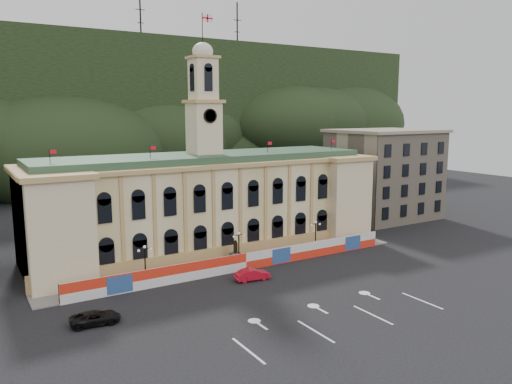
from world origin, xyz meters
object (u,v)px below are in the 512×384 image
red_sedan (252,274)px  black_suv (95,318)px  statue (236,257)px  lamp_center (239,246)px

red_sedan → black_suv: (-21.35, -3.37, -0.06)m
red_sedan → statue: bearing=-4.0°
red_sedan → black_suv: size_ratio=0.91×
statue → red_sedan: statue is taller
lamp_center → black_suv: (-22.78, -9.51, -2.35)m
statue → red_sedan: size_ratio=0.75×
red_sedan → black_suv: bearing=106.3°
lamp_center → black_suv: 24.80m
statue → red_sedan: 7.29m
black_suv → red_sedan: bearing=-74.9°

